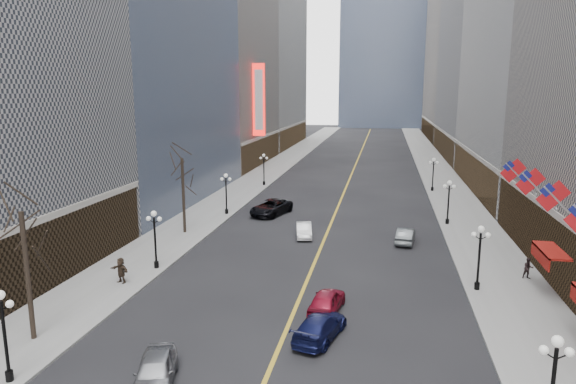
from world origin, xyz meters
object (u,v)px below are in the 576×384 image
at_px(streetlamp_east_3, 433,171).
at_px(car_nb_mid, 304,230).
at_px(streetlamp_west_0, 4,327).
at_px(car_sb_mid, 327,301).
at_px(streetlamp_west_1, 155,233).
at_px(streetlamp_east_2, 449,197).
at_px(streetlamp_west_3, 264,166).
at_px(streetlamp_west_2, 226,189).
at_px(car_nb_far, 271,207).
at_px(car_nb_near, 155,371).
at_px(car_sb_near, 320,326).
at_px(car_sb_far, 406,235).
at_px(streetlamp_east_1, 480,251).
at_px(streetlamp_east_0, 553,379).

relative_size(streetlamp_east_3, car_nb_mid, 1.14).
xyz_separation_m(streetlamp_west_0, car_nb_mid, (9.80, 27.01, -2.25)).
bearing_deg(streetlamp_west_0, car_sb_mid, 38.06).
bearing_deg(streetlamp_west_1, streetlamp_east_2, 37.33).
bearing_deg(streetlamp_west_3, car_nb_mid, -68.59).
xyz_separation_m(streetlamp_west_2, car_nb_far, (4.84, 1.04, -2.06)).
distance_m(streetlamp_east_2, car_nb_far, 18.90).
bearing_deg(streetlamp_west_2, car_nb_near, -78.22).
bearing_deg(streetlamp_west_0, car_nb_far, 82.14).
relative_size(streetlamp_west_1, car_sb_near, 0.95).
bearing_deg(car_sb_mid, streetlamp_east_3, -95.64).
xyz_separation_m(streetlamp_west_1, car_sb_far, (19.17, 10.81, -2.21)).
distance_m(streetlamp_east_3, streetlamp_west_3, 23.60).
bearing_deg(streetlamp_west_0, streetlamp_east_1, 34.14).
relative_size(streetlamp_east_0, streetlamp_west_1, 1.00).
height_order(car_nb_mid, car_sb_far, car_sb_far).
bearing_deg(car_nb_far, car_sb_far, -12.82).
bearing_deg(car_sb_mid, streetlamp_west_0, 45.80).
relative_size(streetlamp_west_0, car_sb_near, 0.95).
relative_size(streetlamp_west_3, car_sb_mid, 1.07).
distance_m(streetlamp_west_2, car_sb_mid, 27.08).
distance_m(streetlamp_east_0, streetlamp_east_2, 34.00).
height_order(streetlamp_east_2, car_nb_mid, streetlamp_east_2).
height_order(streetlamp_east_2, streetlamp_west_0, same).
relative_size(streetlamp_east_1, streetlamp_west_0, 1.00).
bearing_deg(streetlamp_west_3, streetlamp_west_2, -90.00).
bearing_deg(streetlamp_east_3, streetlamp_east_1, -90.00).
xyz_separation_m(streetlamp_east_1, streetlamp_east_2, (0.00, 18.00, 0.00)).
relative_size(streetlamp_west_1, car_nb_near, 1.01).
bearing_deg(car_nb_mid, streetlamp_west_2, 133.51).
relative_size(streetlamp_east_2, streetlamp_west_3, 1.00).
bearing_deg(car_nb_near, streetlamp_east_1, 25.15).
relative_size(streetlamp_east_1, streetlamp_west_2, 1.00).
height_order(streetlamp_east_0, streetlamp_east_3, same).
relative_size(streetlamp_east_3, car_nb_far, 0.75).
distance_m(streetlamp_east_0, car_sb_far, 27.26).
height_order(streetlamp_west_3, car_nb_near, streetlamp_west_3).
height_order(streetlamp_east_3, streetlamp_west_1, same).
height_order(streetlamp_east_2, car_sb_near, streetlamp_east_2).
distance_m(streetlamp_east_1, streetlamp_east_3, 36.00).
bearing_deg(streetlamp_east_3, car_sb_mid, -103.38).
xyz_separation_m(car_nb_far, car_sb_mid, (8.96, -24.23, -0.12)).
bearing_deg(streetlamp_west_3, car_sb_far, -52.73).
height_order(streetlamp_east_0, streetlamp_west_3, same).
distance_m(streetlamp_east_3, car_sb_near, 45.87).
bearing_deg(streetlamp_east_2, car_nb_mid, -153.12).
height_order(streetlamp_east_0, car_nb_far, streetlamp_east_0).
distance_m(streetlamp_east_0, streetlamp_west_3, 57.10).
bearing_deg(car_nb_far, streetlamp_west_0, -80.80).
distance_m(streetlamp_west_0, car_nb_near, 7.27).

